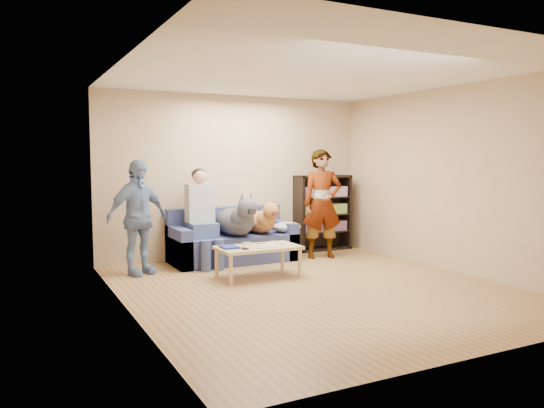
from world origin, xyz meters
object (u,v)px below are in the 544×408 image
person_standing_left (137,217)px  coffee_table (258,250)px  dog_gray (237,220)px  camera_silver (246,244)px  person_seated (202,214)px  bookshelf (322,211)px  dog_tan (261,220)px  notebook_blue (229,247)px  sofa (232,243)px  person_standing_right (322,204)px

person_standing_left → coffee_table: (1.40, -0.90, -0.42)m
dog_gray → camera_silver: bearing=-104.5°
person_seated → bookshelf: size_ratio=1.13×
person_standing_left → dog_tan: 1.96m
camera_silver → coffee_table: (0.12, -0.12, -0.07)m
person_seated → dog_gray: bearing=-10.4°
notebook_blue → dog_tan: bearing=47.1°
person_seated → coffee_table: bearing=-69.2°
dog_tan → coffee_table: bearing=-117.0°
sofa → coffee_table: 1.21m
person_seated → bookshelf: 2.35m
person_standing_right → dog_gray: 1.43m
camera_silver → dog_gray: 0.92m
sofa → dog_tan: (0.43, -0.14, 0.35)m
sofa → dog_gray: 0.45m
sofa → dog_gray: dog_gray is taller
person_seated → coffee_table: 1.22m
dog_gray → bookshelf: 1.86m
dog_tan → sofa: bearing=161.9°
person_seated → bookshelf: (2.32, 0.36, -0.09)m
person_seated → camera_silver: bearing=-73.2°
notebook_blue → sofa: size_ratio=0.14×
person_standing_left → coffee_table: person_standing_left is taller
person_standing_right → coffee_table: 1.78m
person_standing_right → dog_tan: person_standing_right is taller
person_standing_right → dog_tan: size_ratio=1.50×
dog_gray → bookshelf: bookshelf is taller
camera_silver → person_standing_left: bearing=148.7°
camera_silver → dog_tan: dog_tan is taller
coffee_table → person_standing_right: bearing=28.1°
dog_gray → sofa: bearing=87.9°
person_standing_right → dog_tan: (-0.97, 0.26, -0.24)m
camera_silver → person_seated: size_ratio=0.07×
person_standing_left → camera_silver: 1.54m
sofa → bookshelf: size_ratio=1.46×
person_standing_left → bookshelf: 3.36m
camera_silver → person_seated: (-0.29, 0.96, 0.33)m
person_standing_right → dog_gray: bearing=-170.5°
bookshelf → dog_tan: bearing=-164.7°
sofa → bookshelf: (1.80, 0.23, 0.40)m
sofa → person_seated: 0.73m
dog_tan → notebook_blue: bearing=-132.9°
notebook_blue → dog_tan: size_ratio=0.22×
person_standing_right → dog_tan: 1.03m
camera_silver → coffee_table: camera_silver is taller
coffee_table → bookshelf: 2.41m
person_standing_right → sofa: bearing=-179.2°
notebook_blue → person_seated: (-0.01, 1.03, 0.34)m
person_standing_right → notebook_blue: size_ratio=6.68×
person_seated → dog_tan: bearing=-0.8°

